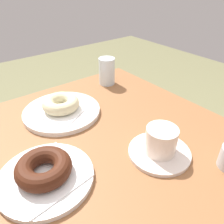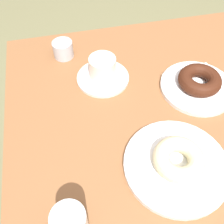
{
  "view_description": "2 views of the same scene",
  "coord_description": "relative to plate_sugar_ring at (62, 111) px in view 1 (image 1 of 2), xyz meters",
  "views": [
    {
      "loc": [
        -0.1,
        -0.36,
        1.12
      ],
      "look_at": [
        0.21,
        0.04,
        0.79
      ],
      "focal_mm": 35.37,
      "sensor_mm": 36.0,
      "label": 1
    },
    {
      "loc": [
        0.32,
        0.4,
        1.27
      ],
      "look_at": [
        0.24,
        0.03,
        0.79
      ],
      "focal_mm": 41.63,
      "sensor_mm": 36.0,
      "label": 2
    }
  ],
  "objects": [
    {
      "name": "water_glass",
      "position": [
        0.24,
        0.09,
        0.04
      ],
      "size": [
        0.06,
        0.06,
        0.1
      ],
      "primitive_type": "cylinder",
      "color": "silver",
      "rests_on": "table"
    },
    {
      "name": "table",
      "position": [
        -0.13,
        -0.18,
        -0.11
      ],
      "size": [
        1.01,
        0.73,
        0.74
      ],
      "color": "brown",
      "rests_on": "ground_plane"
    },
    {
      "name": "coffee_cup",
      "position": [
        0.1,
        -0.3,
        0.02
      ],
      "size": [
        0.15,
        0.15,
        0.07
      ],
      "color": "silver",
      "rests_on": "table"
    },
    {
      "name": "plate_sugar_ring",
      "position": [
        0.0,
        0.0,
        0.0
      ],
      "size": [
        0.23,
        0.23,
        0.01
      ],
      "primitive_type": "cylinder",
      "color": "silver",
      "rests_on": "table"
    },
    {
      "name": "napkin_chocolate_ring",
      "position": [
        -0.14,
        -0.21,
        0.01
      ],
      "size": [
        0.16,
        0.16,
        0.0
      ],
      "primitive_type": "cube",
      "rotation": [
        0.0,
        0.0,
        0.12
      ],
      "color": "white",
      "rests_on": "plate_chocolate_ring"
    },
    {
      "name": "donut_sugar_ring",
      "position": [
        0.0,
        0.0,
        0.03
      ],
      "size": [
        0.11,
        0.11,
        0.04
      ],
      "primitive_type": "torus",
      "color": "beige",
      "rests_on": "napkin_sugar_ring"
    },
    {
      "name": "plate_chocolate_ring",
      "position": [
        -0.14,
        -0.21,
        -0.0
      ],
      "size": [
        0.2,
        0.2,
        0.01
      ],
      "primitive_type": "cylinder",
      "color": "silver",
      "rests_on": "table"
    },
    {
      "name": "donut_chocolate_ring",
      "position": [
        -0.14,
        -0.21,
        0.03
      ],
      "size": [
        0.12,
        0.12,
        0.04
      ],
      "primitive_type": "torus",
      "color": "#3E1C0F",
      "rests_on": "napkin_chocolate_ring"
    },
    {
      "name": "napkin_sugar_ring",
      "position": [
        0.0,
        0.0,
        0.01
      ],
      "size": [
        0.18,
        0.18,
        0.0
      ],
      "primitive_type": "cube",
      "rotation": [
        0.0,
        0.0,
        0.53
      ],
      "color": "white",
      "rests_on": "plate_sugar_ring"
    }
  ]
}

